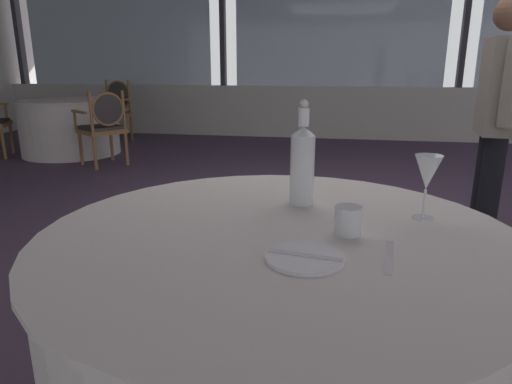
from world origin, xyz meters
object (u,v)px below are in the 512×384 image
Objects in this scene: water_bottle at (302,163)px; water_tumbler at (348,220)px; dining_chair_1_1 at (115,106)px; dining_chair_1_0 at (104,123)px; wine_glass at (427,174)px; side_plate at (303,257)px; diner_person_0 at (497,115)px.

water_tumbler is (0.15, -0.26, -0.10)m from water_bottle.
dining_chair_1_1 is at bearing 122.64° from water_tumbler.
dining_chair_1_1 reaches higher than dining_chair_1_0.
water_bottle is 6.25m from dining_chair_1_1.
dining_chair_1_0 is (-2.64, 3.51, -0.36)m from water_bottle.
wine_glass is 2.48× the size of water_tumbler.
side_plate is 0.48m from water_bottle.
wine_glass is (0.39, -0.09, 0.00)m from water_bottle.
water_bottle is 4.41m from dining_chair_1_0.
side_plate is 0.12× the size of diner_person_0.
dining_chair_1_1 is 0.61× the size of diner_person_0.
dining_chair_1_0 is (-2.79, 3.78, -0.25)m from water_tumbler.
water_tumbler is 0.09× the size of dining_chair_1_0.
side_plate is at bearing -132.56° from wine_glass.
water_tumbler is (0.11, 0.20, 0.04)m from side_plate.
diner_person_0 is (1.09, 1.58, 0.02)m from water_bottle.
side_plate is 2.29m from diner_person_0.
water_bottle reaches higher than wine_glass.
water_tumbler is 0.05× the size of diner_person_0.
wine_glass is at bearing 41.89° from dining_chair_1_1.
water_tumbler is 6.55m from dining_chair_1_1.
dining_chair_1_1 is at bearing 120.93° from side_plate.
dining_chair_1_0 is (-2.68, 3.98, -0.22)m from side_plate.
diner_person_0 is at bearing 67.17° from wine_glass.
diner_person_0 is at bearing 62.89° from side_plate.
wine_glass is 4.72m from dining_chair_1_0.
side_plate is 6.66m from dining_chair_1_1.
dining_chair_1_1 reaches higher than water_tumbler.
water_bottle reaches higher than water_tumbler.
water_bottle is at bearing 39.47° from dining_chair_1_1.
side_plate is 2.45× the size of water_tumbler.
water_tumbler is 2.07m from diner_person_0.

